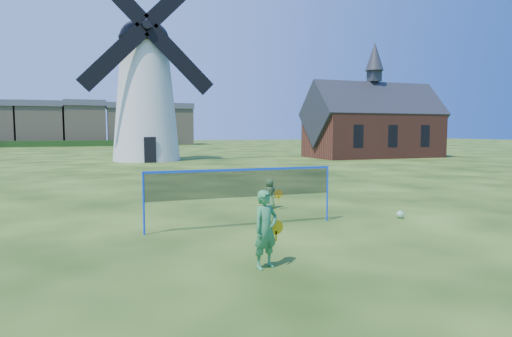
{
  "coord_description": "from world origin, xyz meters",
  "views": [
    {
      "loc": [
        -3.73,
        -10.59,
        2.52
      ],
      "look_at": [
        0.2,
        0.5,
        1.5
      ],
      "focal_mm": 30.42,
      "sensor_mm": 36.0,
      "label": 1
    }
  ],
  "objects_px": {
    "player_girl": "(266,229)",
    "play_ball": "(400,214)",
    "windmill": "(146,91)",
    "badminton_net": "(242,184)",
    "chapel": "(373,125)",
    "player_boy": "(270,194)"
  },
  "relations": [
    {
      "from": "player_girl",
      "to": "play_ball",
      "type": "distance_m",
      "value": 6.11
    },
    {
      "from": "windmill",
      "to": "play_ball",
      "type": "distance_m",
      "value": 28.65
    },
    {
      "from": "badminton_net",
      "to": "windmill",
      "type": "bearing_deg",
      "value": 89.67
    },
    {
      "from": "windmill",
      "to": "player_girl",
      "type": "xyz_separation_m",
      "value": [
        -0.78,
        -30.67,
        -5.18
      ]
    },
    {
      "from": "windmill",
      "to": "chapel",
      "type": "distance_m",
      "value": 21.45
    },
    {
      "from": "player_boy",
      "to": "play_ball",
      "type": "bearing_deg",
      "value": 132.52
    },
    {
      "from": "badminton_net",
      "to": "player_boy",
      "type": "xyz_separation_m",
      "value": [
        1.69,
        2.34,
        -0.65
      ]
    },
    {
      "from": "player_boy",
      "to": "chapel",
      "type": "bearing_deg",
      "value": -135.68
    },
    {
      "from": "badminton_net",
      "to": "play_ball",
      "type": "distance_m",
      "value": 4.8
    },
    {
      "from": "windmill",
      "to": "chapel",
      "type": "xyz_separation_m",
      "value": [
        21.16,
        -2.14,
        -2.82
      ]
    },
    {
      "from": "chapel",
      "to": "player_boy",
      "type": "bearing_deg",
      "value": -130.69
    },
    {
      "from": "windmill",
      "to": "chapel",
      "type": "bearing_deg",
      "value": -5.77
    },
    {
      "from": "chapel",
      "to": "play_ball",
      "type": "relative_size",
      "value": 58.79
    },
    {
      "from": "badminton_net",
      "to": "player_girl",
      "type": "xyz_separation_m",
      "value": [
        -0.62,
        -3.37,
        -0.42
      ]
    },
    {
      "from": "chapel",
      "to": "player_boy",
      "type": "xyz_separation_m",
      "value": [
        -19.62,
        -22.82,
        -2.59
      ]
    },
    {
      "from": "player_girl",
      "to": "player_boy",
      "type": "distance_m",
      "value": 6.17
    },
    {
      "from": "badminton_net",
      "to": "chapel",
      "type": "bearing_deg",
      "value": 49.74
    },
    {
      "from": "chapel",
      "to": "player_girl",
      "type": "bearing_deg",
      "value": -127.55
    },
    {
      "from": "badminton_net",
      "to": "player_boy",
      "type": "relative_size",
      "value": 5.16
    },
    {
      "from": "player_girl",
      "to": "player_boy",
      "type": "height_order",
      "value": "player_girl"
    },
    {
      "from": "chapel",
      "to": "play_ball",
      "type": "distance_m",
      "value": 30.64
    },
    {
      "from": "chapel",
      "to": "play_ball",
      "type": "height_order",
      "value": "chapel"
    }
  ]
}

